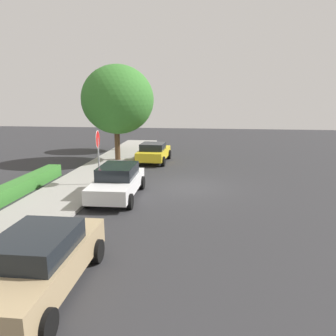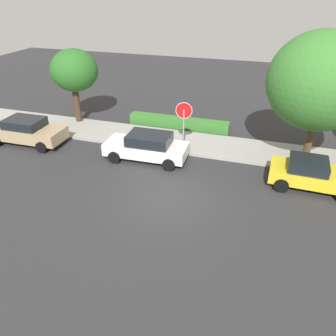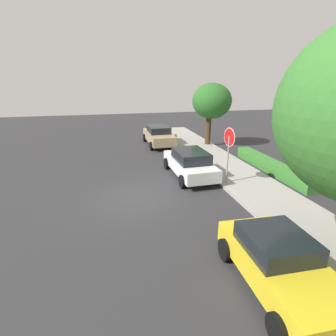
% 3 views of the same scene
% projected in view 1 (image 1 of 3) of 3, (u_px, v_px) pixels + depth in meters
% --- Properties ---
extents(ground_plane, '(60.00, 60.00, 0.00)m').
position_uv_depth(ground_plane, '(189.00, 187.00, 16.51)').
color(ground_plane, '#2D2D30').
extents(sidewalk_curb, '(32.00, 2.92, 0.14)m').
position_uv_depth(sidewalk_curb, '(83.00, 182.00, 17.16)').
color(sidewalk_curb, '#9E9B93').
rests_on(sidewalk_curb, ground_plane).
extents(stop_sign, '(0.88, 0.13, 2.85)m').
position_uv_depth(stop_sign, '(98.00, 148.00, 16.12)').
color(stop_sign, gray).
rests_on(stop_sign, ground_plane).
extents(parked_car_white, '(4.36, 2.05, 1.45)m').
position_uv_depth(parked_car_white, '(118.00, 181.00, 14.69)').
color(parked_car_white, white).
rests_on(parked_car_white, ground_plane).
extents(parked_car_yellow, '(3.87, 2.07, 1.35)m').
position_uv_depth(parked_car_yellow, '(154.00, 152.00, 22.49)').
color(parked_car_yellow, yellow).
rests_on(parked_car_yellow, ground_plane).
extents(parked_car_tan, '(4.45, 2.03, 1.49)m').
position_uv_depth(parked_car_tan, '(39.00, 262.00, 7.54)').
color(parked_car_tan, tan).
rests_on(parked_car_tan, ground_plane).
extents(street_tree_mid_block, '(3.36, 3.36, 4.93)m').
position_uv_depth(street_tree_mid_block, '(119.00, 111.00, 26.43)').
color(street_tree_mid_block, '#422D1E').
rests_on(street_tree_mid_block, ground_plane).
extents(street_tree_far, '(4.79, 4.79, 6.52)m').
position_uv_depth(street_tree_far, '(118.00, 100.00, 21.75)').
color(street_tree_far, '#513823').
rests_on(street_tree_far, ground_plane).
extents(front_yard_hedge, '(6.52, 0.73, 0.64)m').
position_uv_depth(front_yard_hedge, '(24.00, 185.00, 15.71)').
color(front_yard_hedge, '#387A2D').
rests_on(front_yard_hedge, ground_plane).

